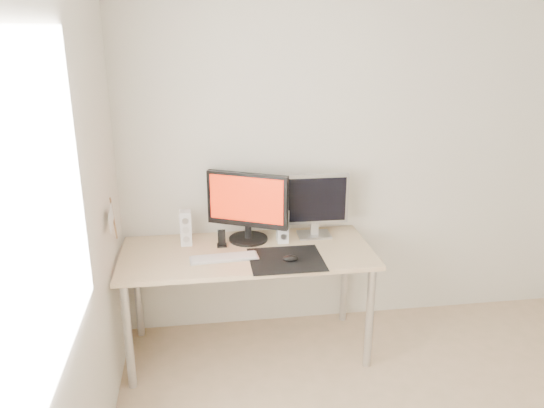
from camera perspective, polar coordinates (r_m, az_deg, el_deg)
wall_back at (r=3.77m, az=10.87°, el=5.37°), size 3.50×0.00×3.50m
wall_left at (r=1.99m, az=-23.18°, el=-8.13°), size 0.00×3.50×3.50m
window_pane at (r=1.89m, az=-23.78°, el=-1.32°), size 0.00×1.30×1.30m
mousepad at (r=3.27m, az=1.53°, el=-5.98°), size 0.45×0.40×0.00m
mouse at (r=3.24m, az=1.97°, el=-5.87°), size 0.10×0.06×0.04m
desk at (r=3.43m, az=-2.68°, el=-6.25°), size 1.60×0.70×0.73m
main_monitor at (r=3.47m, az=-2.66°, el=-0.05°), size 0.51×0.35×0.47m
second_monitor at (r=3.56m, az=4.65°, el=0.17°), size 0.45×0.16×0.43m
speaker_left at (r=3.49m, az=-9.25°, el=-2.56°), size 0.07×0.09×0.23m
speaker_right at (r=3.49m, az=1.14°, el=-2.33°), size 0.07×0.09×0.23m
keyboard at (r=3.29m, az=-5.17°, el=-5.77°), size 0.43×0.15×0.02m
phone_dock at (r=3.46m, az=-5.43°, el=-4.02°), size 0.06×0.05×0.11m
pennant at (r=3.17m, az=-16.85°, el=-1.43°), size 0.01×0.23×0.29m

